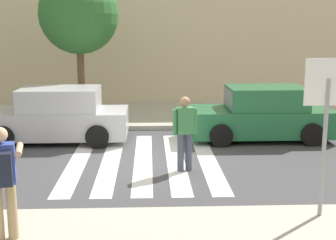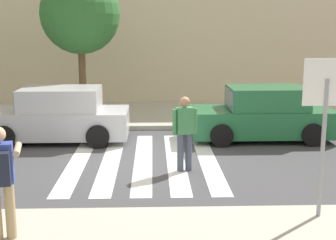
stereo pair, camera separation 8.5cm
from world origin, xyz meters
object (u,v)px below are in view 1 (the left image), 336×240
pedestrian_crossing (185,129)px  parked_car_green (262,115)px  stop_sign (327,103)px  parked_car_silver (57,116)px  street_tree_center (79,15)px  photographer_with_backpack (2,174)px

pedestrian_crossing → parked_car_green: bearing=50.2°
pedestrian_crossing → parked_car_green: (2.48, 2.97, -0.25)m
pedestrian_crossing → stop_sign: bearing=-55.3°
parked_car_silver → street_tree_center: bearing=83.2°
stop_sign → photographer_with_backpack: (-5.01, -0.73, -0.90)m
parked_car_green → street_tree_center: size_ratio=0.85×
stop_sign → parked_car_silver: 8.22m
pedestrian_crossing → street_tree_center: (-3.12, 5.74, 2.67)m
parked_car_silver → street_tree_center: (0.33, 2.77, 2.91)m
stop_sign → parked_car_green: 6.12m
stop_sign → pedestrian_crossing: size_ratio=1.53×
parked_car_green → stop_sign: bearing=-94.0°
pedestrian_crossing → parked_car_silver: size_ratio=0.42×
parked_car_green → street_tree_center: (-5.60, 2.77, 2.91)m
street_tree_center → parked_car_green: bearing=-26.3°
stop_sign → parked_car_green: (0.42, 5.95, -1.34)m
parked_car_silver → parked_car_green: bearing=-0.0°
photographer_with_backpack → pedestrian_crossing: bearing=51.5°
stop_sign → parked_car_silver: bearing=132.8°
stop_sign → parked_car_silver: size_ratio=0.64×
parked_car_silver → parked_car_green: (5.93, -0.00, 0.00)m
photographer_with_backpack → street_tree_center: street_tree_center is taller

